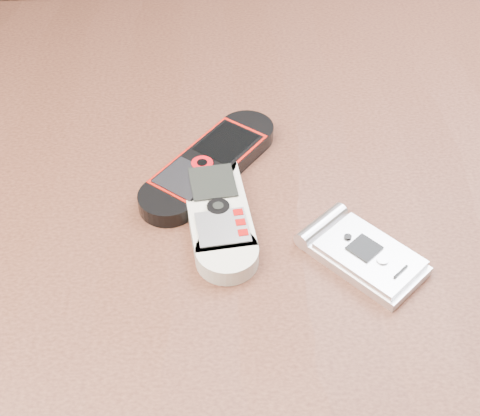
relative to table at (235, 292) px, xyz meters
name	(u,v)px	position (x,y,z in m)	size (l,w,h in m)	color
table	(235,292)	(0.00, 0.00, 0.00)	(1.20, 0.80, 0.75)	black
nokia_white	(217,209)	(-0.01, 0.00, 0.11)	(0.05, 0.16, 0.02)	beige
nokia_black_red	(209,164)	(-0.02, 0.06, 0.11)	(0.05, 0.17, 0.02)	black
motorola_razr	(366,255)	(0.11, -0.06, 0.11)	(0.05, 0.10, 0.02)	silver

